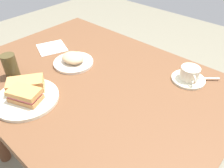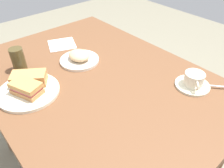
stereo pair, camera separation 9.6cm
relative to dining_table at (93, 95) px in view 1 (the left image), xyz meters
The scene contains 12 objects.
ground_plane 0.66m from the dining_table, ahead, with size 6.00×6.00×0.00m, color gray.
dining_table is the anchor object (origin of this frame).
sandwich_plate 0.32m from the dining_table, 107.12° to the right, with size 0.26×0.26×0.01m, color beige.
sandwich_front 0.34m from the dining_table, 103.79° to the right, with size 0.15×0.12×0.05m.
sandwich_back 0.33m from the dining_table, 116.54° to the right, with size 0.15×0.17×0.05m.
coffee_saucer 0.47m from the dining_table, 39.46° to the left, with size 0.15×0.15×0.01m, color beige.
coffee_cup 0.48m from the dining_table, 39.26° to the left, with size 0.10×0.10×0.06m.
spoon 0.54m from the dining_table, 39.67° to the left, with size 0.08×0.07×0.01m.
side_plate 0.20m from the dining_table, behind, with size 0.20×0.20×0.01m, color silver.
side_food_pile 0.22m from the dining_table, behind, with size 0.12×0.10×0.04m, color tan.
napkin 0.40m from the dining_table, behind, with size 0.15×0.15×0.00m, color white.
drinking_glass 0.41m from the dining_table, 139.71° to the right, with size 0.06×0.06×0.12m, color #453A1E.
Camera 1 is at (0.64, -0.57, 1.39)m, focal length 35.59 mm.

